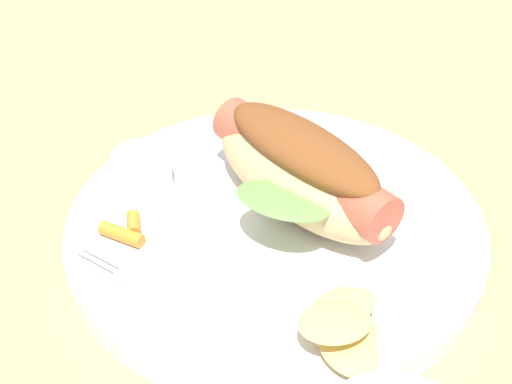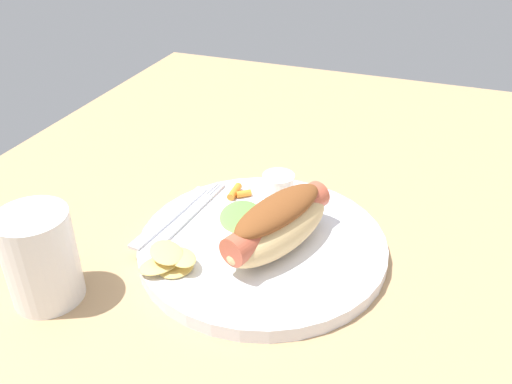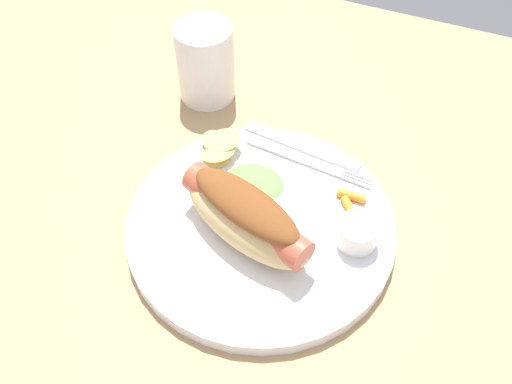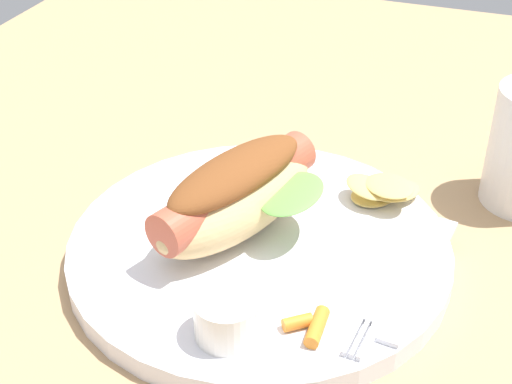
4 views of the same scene
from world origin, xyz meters
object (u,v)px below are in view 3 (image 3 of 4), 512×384
object	(u,v)px
fork	(305,160)
chips_pile	(218,147)
plate	(261,227)
sauce_ramekin	(358,233)
knife	(302,146)
carrot_garnish	(350,199)
drinking_cup	(205,63)
hot_dog	(246,215)

from	to	relation	value
fork	chips_pile	world-z (taller)	chips_pile
plate	sauce_ramekin	world-z (taller)	sauce_ramekin
plate	knife	size ratio (longest dim) A/B	1.96
sauce_ramekin	carrot_garnish	size ratio (longest dim) A/B	1.32
carrot_garnish	plate	bearing A→B (deg)	38.63
fork	drinking_cup	bearing A→B (deg)	158.84
fork	plate	bearing A→B (deg)	-92.83
drinking_cup	carrot_garnish	bearing A→B (deg)	152.46
fork	knife	bearing A→B (deg)	125.18
sauce_ramekin	fork	distance (cm)	11.74
fork	chips_pile	size ratio (longest dim) A/B	2.16
sauce_ramekin	drinking_cup	xyz separation A→B (cm)	(23.94, -16.10, 1.90)
sauce_ramekin	chips_pile	xyz separation A→B (cm)	(17.57, -5.75, -0.36)
knife	hot_dog	bearing A→B (deg)	-87.44
plate	drinking_cup	xyz separation A→B (cm)	(14.35, -17.48, 4.08)
chips_pile	drinking_cup	distance (cm)	12.36
chips_pile	carrot_garnish	size ratio (longest dim) A/B	2.25
plate	drinking_cup	size ratio (longest dim) A/B	2.81
hot_dog	knife	distance (cm)	13.86
knife	sauce_ramekin	bearing A→B (deg)	-40.68
plate	carrot_garnish	distance (cm)	9.77
plate	sauce_ramekin	distance (cm)	9.93
sauce_ramekin	carrot_garnish	distance (cm)	5.17
fork	hot_dog	bearing A→B (deg)	-95.19
hot_dog	sauce_ramekin	world-z (taller)	hot_dog
sauce_ramekin	chips_pile	bearing A→B (deg)	-18.13
carrot_garnish	fork	bearing A→B (deg)	-30.35
plate	fork	xyz separation A→B (cm)	(-1.37, -9.67, 1.00)
plate	sauce_ramekin	xyz separation A→B (cm)	(-9.59, -1.37, 2.18)
plate	knife	xyz separation A→B (cm)	(-0.27, -11.58, 0.98)
hot_dog	knife	bearing A→B (deg)	106.08
sauce_ramekin	knife	distance (cm)	13.87
sauce_ramekin	carrot_garnish	bearing A→B (deg)	-66.62
sauce_ramekin	drinking_cup	size ratio (longest dim) A/B	0.41
chips_pile	plate	bearing A→B (deg)	138.25
hot_dog	fork	size ratio (longest dim) A/B	1.09
plate	carrot_garnish	size ratio (longest dim) A/B	8.99
sauce_ramekin	knife	size ratio (longest dim) A/B	0.29
fork	sauce_ramekin	bearing A→B (deg)	-40.06
hot_dog	chips_pile	bearing A→B (deg)	149.04
plate	chips_pile	size ratio (longest dim) A/B	4.00
knife	fork	bearing A→B (deg)	-53.11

